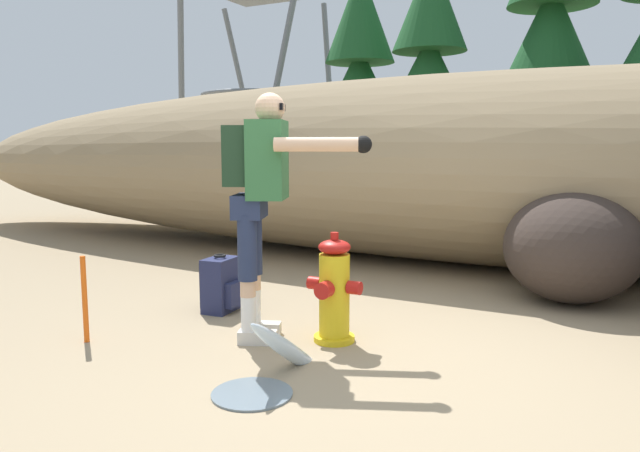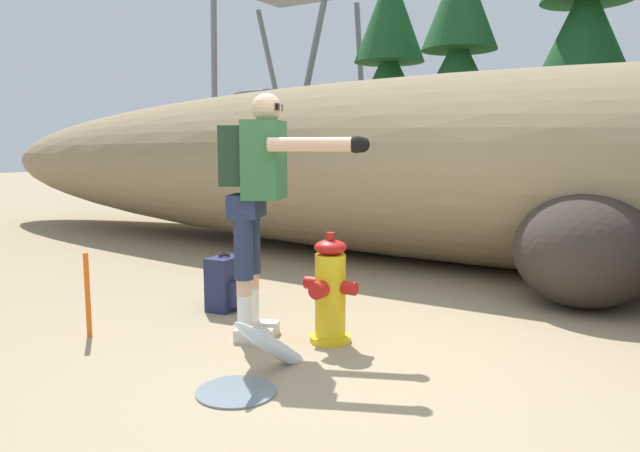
{
  "view_description": "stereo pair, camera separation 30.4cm",
  "coord_description": "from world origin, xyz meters",
  "px_view_note": "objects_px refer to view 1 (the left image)",
  "views": [
    {
      "loc": [
        1.45,
        -3.27,
        1.33
      ],
      "look_at": [
        -0.56,
        0.59,
        0.75
      ],
      "focal_mm": 33.34,
      "sensor_mm": 36.0,
      "label": 1
    },
    {
      "loc": [
        1.71,
        -3.12,
        1.33
      ],
      "look_at": [
        -0.56,
        0.59,
        0.75
      ],
      "focal_mm": 33.34,
      "sensor_mm": 36.0,
      "label": 2
    }
  ],
  "objects_px": {
    "utility_worker": "(265,185)",
    "spare_backpack": "(221,285)",
    "boulder_large": "(573,247)",
    "fire_hydrant": "(334,292)",
    "survey_stake": "(85,299)"
  },
  "relations": [
    {
      "from": "fire_hydrant",
      "to": "utility_worker",
      "type": "height_order",
      "value": "utility_worker"
    },
    {
      "from": "utility_worker",
      "to": "survey_stake",
      "type": "relative_size",
      "value": 2.81
    },
    {
      "from": "utility_worker",
      "to": "spare_backpack",
      "type": "bearing_deg",
      "value": 125.52
    },
    {
      "from": "survey_stake",
      "to": "fire_hydrant",
      "type": "bearing_deg",
      "value": 27.87
    },
    {
      "from": "boulder_large",
      "to": "survey_stake",
      "type": "xyz_separation_m",
      "value": [
        -2.86,
        -2.7,
        -0.18
      ]
    },
    {
      "from": "spare_backpack",
      "to": "boulder_large",
      "type": "bearing_deg",
      "value": 27.67
    },
    {
      "from": "fire_hydrant",
      "to": "boulder_large",
      "type": "relative_size",
      "value": 0.61
    },
    {
      "from": "fire_hydrant",
      "to": "boulder_large",
      "type": "height_order",
      "value": "boulder_large"
    },
    {
      "from": "fire_hydrant",
      "to": "utility_worker",
      "type": "relative_size",
      "value": 0.45
    },
    {
      "from": "spare_backpack",
      "to": "fire_hydrant",
      "type": "bearing_deg",
      "value": -18.22
    },
    {
      "from": "spare_backpack",
      "to": "boulder_large",
      "type": "xyz_separation_m",
      "value": [
        2.5,
        1.65,
        0.26
      ]
    },
    {
      "from": "fire_hydrant",
      "to": "boulder_large",
      "type": "distance_m",
      "value": 2.34
    },
    {
      "from": "spare_backpack",
      "to": "utility_worker",
      "type": "bearing_deg",
      "value": -37.18
    },
    {
      "from": "utility_worker",
      "to": "spare_backpack",
      "type": "relative_size",
      "value": 3.59
    },
    {
      "from": "boulder_large",
      "to": "survey_stake",
      "type": "relative_size",
      "value": 2.08
    }
  ]
}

